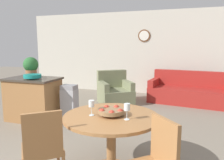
% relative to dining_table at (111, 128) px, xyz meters
% --- Properties ---
extents(wall_back, '(8.00, 0.09, 2.70)m').
position_rel_dining_table_xyz_m(wall_back, '(-0.62, 4.82, 0.78)').
color(wall_back, beige).
rests_on(wall_back, ground_plane).
extents(dining_table, '(1.17, 1.17, 0.74)m').
position_rel_dining_table_xyz_m(dining_table, '(0.00, 0.00, 0.00)').
color(dining_table, '#9E6B3D').
rests_on(dining_table, ground_plane).
extents(dining_chair_near_left, '(0.59, 0.59, 0.93)m').
position_rel_dining_table_xyz_m(dining_chair_near_left, '(-0.57, -0.59, -0.05)').
color(dining_chair_near_left, '#9E6B3D').
rests_on(dining_chair_near_left, ground_plane).
extents(fruit_bowl, '(0.33, 0.33, 0.10)m').
position_rel_dining_table_xyz_m(fruit_bowl, '(0.00, -0.00, 0.22)').
color(fruit_bowl, olive).
rests_on(fruit_bowl, dining_table).
extents(wine_glass_left, '(0.07, 0.07, 0.19)m').
position_rel_dining_table_xyz_m(wine_glass_left, '(-0.22, -0.08, 0.30)').
color(wine_glass_left, silver).
rests_on(wine_glass_left, dining_table).
extents(wine_glass_right, '(0.07, 0.07, 0.19)m').
position_rel_dining_table_xyz_m(wine_glass_right, '(0.22, -0.09, 0.30)').
color(wine_glass_right, silver).
rests_on(wine_glass_right, dining_table).
extents(kitchen_island, '(1.10, 0.71, 0.91)m').
position_rel_dining_table_xyz_m(kitchen_island, '(-2.21, 1.36, -0.11)').
color(kitchen_island, '#9E6B3D').
rests_on(kitchen_island, ground_plane).
extents(teal_bowl, '(0.35, 0.35, 0.09)m').
position_rel_dining_table_xyz_m(teal_bowl, '(-2.11, 1.25, 0.39)').
color(teal_bowl, teal).
rests_on(teal_bowl, kitchen_island).
extents(potted_plant, '(0.32, 0.32, 0.43)m').
position_rel_dining_table_xyz_m(potted_plant, '(-2.36, 1.52, 0.57)').
color(potted_plant, '#A36642').
rests_on(potted_plant, kitchen_island).
extents(trash_bin, '(0.31, 0.24, 0.78)m').
position_rel_dining_table_xyz_m(trash_bin, '(-1.42, 1.50, -0.18)').
color(trash_bin, '#9E9EA3').
rests_on(trash_bin, ground_plane).
extents(couch, '(2.23, 1.24, 0.86)m').
position_rel_dining_table_xyz_m(couch, '(0.97, 3.93, -0.28)').
color(couch, maroon).
rests_on(couch, ground_plane).
extents(armchair, '(1.20, 1.22, 0.89)m').
position_rel_dining_table_xyz_m(armchair, '(-0.98, 3.22, -0.27)').
color(armchair, '#7A7F5B').
rests_on(armchair, ground_plane).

